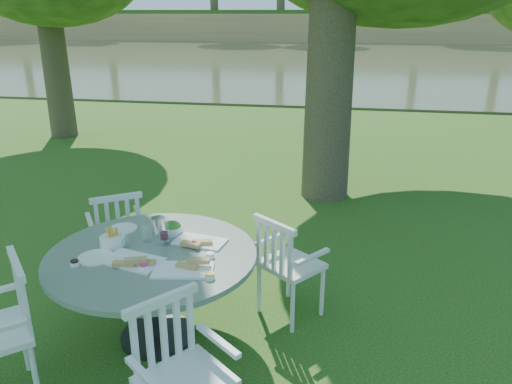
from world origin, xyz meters
TOP-DOWN VIEW (x-y plane):
  - ground at (0.00, 0.00)m, footprint 140.00×140.00m
  - table at (-0.57, -0.85)m, footprint 1.51×1.51m
  - chair_ne at (0.33, -0.40)m, footprint 0.60×0.59m
  - chair_nw at (-1.21, -0.09)m, footprint 0.60×0.59m
  - chair_sw at (-1.25, -1.56)m, footprint 0.64×0.64m
  - chair_se at (-0.10, -1.73)m, footprint 0.61×0.62m
  - tableware at (-0.61, -0.76)m, footprint 1.03×0.82m
  - river at (0.00, 23.00)m, footprint 100.00×28.00m

SIDE VIEW (x-z plane):
  - ground at x=0.00m, z-range 0.00..0.00m
  - river at x=0.00m, z-range -0.06..0.06m
  - chair_ne at x=0.33m, z-range 0.08..0.95m
  - chair_nw at x=-1.21m, z-range 0.08..0.95m
  - chair_se at x=-0.10m, z-range 0.08..0.97m
  - chair_sw at x=-1.25m, z-range 0.08..1.01m
  - table at x=-0.57m, z-range 0.24..0.96m
  - tableware at x=-0.61m, z-range 0.66..0.87m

